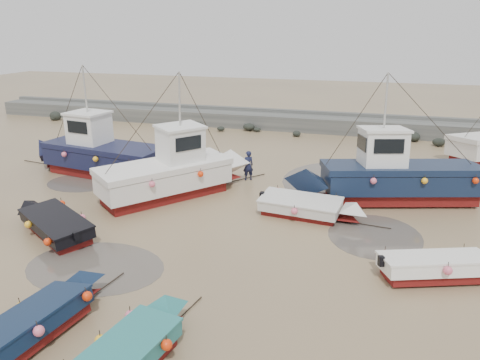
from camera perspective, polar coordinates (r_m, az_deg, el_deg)
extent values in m
plane|color=#947C56|center=(18.94, -0.89, -7.72)|extent=(120.00, 120.00, 0.00)
cube|color=#60605B|center=(39.32, 8.89, 6.79)|extent=(60.00, 2.20, 1.20)
cube|color=#60605B|center=(40.37, 9.19, 8.12)|extent=(60.00, 0.60, 0.25)
ellipsoid|color=black|center=(36.14, 16.23, 4.77)|extent=(0.84, 0.86, 0.51)
ellipsoid|color=black|center=(37.72, 20.39, 4.97)|extent=(0.98, 1.07, 0.72)
ellipsoid|color=black|center=(38.90, 1.09, 6.50)|extent=(0.99, 0.80, 0.58)
ellipsoid|color=black|center=(37.55, 27.11, 3.80)|extent=(0.54, 0.46, 0.30)
ellipsoid|color=black|center=(46.64, -21.75, 7.04)|extent=(0.65, 0.64, 0.43)
ellipsoid|color=black|center=(37.35, 23.29, 4.30)|extent=(0.61, 0.47, 0.46)
ellipsoid|color=black|center=(38.55, 2.11, 6.19)|extent=(0.61, 0.53, 0.32)
ellipsoid|color=black|center=(38.14, 25.15, 4.35)|extent=(0.67, 0.55, 0.43)
ellipsoid|color=black|center=(39.15, -5.18, 6.56)|extent=(1.09, 0.88, 0.72)
ellipsoid|color=black|center=(38.81, -2.35, 6.28)|extent=(0.65, 0.60, 0.37)
ellipsoid|color=black|center=(36.74, 23.06, 4.27)|extent=(0.88, 0.64, 0.62)
ellipsoid|color=black|center=(37.21, 6.92, 5.63)|extent=(0.64, 0.62, 0.48)
ellipsoid|color=black|center=(46.66, -21.59, 7.27)|extent=(1.10, 0.87, 0.86)
ellipsoid|color=black|center=(37.62, 20.44, 4.70)|extent=(0.55, 0.45, 0.29)
cylinder|color=#534B43|center=(18.00, -17.24, -10.07)|extent=(5.17, 5.17, 0.01)
cylinder|color=#534B43|center=(20.39, 16.12, -6.50)|extent=(3.85, 3.85, 0.01)
cylinder|color=#534B43|center=(27.48, -18.77, -0.29)|extent=(3.81, 3.81, 0.01)
cylinder|color=#534B43|center=(26.78, 12.20, -0.18)|extent=(6.50, 6.50, 0.01)
cube|color=#650B10|center=(14.84, -23.76, -16.82)|extent=(1.69, 3.30, 0.30)
cube|color=#0E1E37|center=(14.64, -23.95, -15.61)|extent=(1.95, 3.56, 0.45)
pyramid|color=#0E1E37|center=(15.58, -18.57, -10.83)|extent=(1.58, 0.91, 0.90)
cube|color=brown|center=(14.55, -24.04, -15.07)|extent=(1.58, 2.99, 0.10)
cube|color=#0E1E37|center=(14.50, -24.08, -14.77)|extent=(2.02, 3.65, 0.07)
cylinder|color=black|center=(16.59, -16.16, -12.44)|extent=(0.31, 1.99, 0.04)
sphere|color=red|center=(13.77, -22.90, -17.24)|extent=(0.30, 0.30, 0.30)
sphere|color=red|center=(15.41, -24.98, -13.50)|extent=(0.30, 0.30, 0.30)
sphere|color=red|center=(14.79, -17.73, -13.96)|extent=(0.30, 0.30, 0.30)
cube|color=#226D6D|center=(12.77, -13.75, -19.87)|extent=(1.85, 3.20, 0.45)
pyramid|color=#226D6D|center=(13.70, -8.85, -14.32)|extent=(1.48, 0.92, 0.90)
cube|color=brown|center=(12.67, -13.80, -19.28)|extent=(1.50, 2.68, 0.10)
cube|color=#226D6D|center=(12.62, -13.84, -18.96)|extent=(1.91, 3.28, 0.07)
cylinder|color=black|center=(14.78, -6.78, -15.91)|extent=(0.36, 1.98, 0.04)
sphere|color=red|center=(13.16, -16.66, -18.29)|extent=(0.30, 0.30, 0.30)
sphere|color=red|center=(12.67, -8.96, -19.28)|extent=(0.30, 0.30, 0.30)
sphere|color=red|center=(13.88, -13.24, -15.85)|extent=(0.30, 0.30, 0.30)
cube|color=#650B10|center=(17.72, 22.65, -10.65)|extent=(3.62, 2.34, 0.30)
cube|color=white|center=(17.55, 22.80, -9.57)|extent=(3.93, 2.62, 0.45)
cube|color=brown|center=(17.48, 22.86, -9.09)|extent=(3.28, 2.15, 0.10)
cube|color=white|center=(17.44, 22.90, -8.83)|extent=(4.03, 2.71, 0.07)
cube|color=black|center=(16.73, 16.92, -9.62)|extent=(0.25, 0.27, 0.35)
sphere|color=red|center=(17.61, 17.37, -8.46)|extent=(0.30, 0.30, 0.30)
sphere|color=red|center=(16.86, 24.08, -10.53)|extent=(0.30, 0.30, 0.30)
sphere|color=red|center=(18.83, 25.73, -7.71)|extent=(0.30, 0.30, 0.30)
cube|color=#650B10|center=(20.99, -21.32, -5.90)|extent=(3.93, 3.14, 0.30)
cube|color=black|center=(20.85, -21.43, -4.96)|extent=(4.30, 3.49, 0.45)
pyramid|color=black|center=(22.82, -23.71, -2.05)|extent=(1.45, 1.74, 0.90)
cube|color=brown|center=(20.79, -21.49, -4.54)|extent=(3.58, 2.88, 0.10)
cube|color=black|center=(20.75, -21.51, -4.31)|extent=(4.41, 3.60, 0.07)
cube|color=black|center=(18.94, -19.18, -6.47)|extent=(0.27, 0.28, 0.35)
cylinder|color=black|center=(24.00, -24.16, -3.55)|extent=(1.72, 1.08, 0.04)
sphere|color=red|center=(19.13, -22.29, -6.83)|extent=(0.30, 0.30, 0.30)
sphere|color=red|center=(20.63, -18.55, -4.55)|extent=(0.30, 0.30, 0.30)
sphere|color=red|center=(21.04, -24.33, -4.82)|extent=(0.30, 0.30, 0.30)
sphere|color=red|center=(22.52, -20.77, -2.88)|extent=(0.30, 0.30, 0.30)
cube|color=#650B10|center=(21.72, 7.36, -3.92)|extent=(3.47, 1.77, 0.30)
cube|color=silver|center=(21.58, 7.40, -2.99)|extent=(3.74, 2.04, 0.45)
pyramid|color=silver|center=(20.99, 13.06, -2.63)|extent=(0.89, 1.71, 0.90)
cube|color=brown|center=(21.52, 7.42, -2.58)|extent=(3.14, 1.65, 0.10)
cube|color=silver|center=(21.49, 7.43, -2.36)|extent=(3.83, 2.11, 0.07)
cube|color=black|center=(22.05, 2.75, -1.89)|extent=(0.20, 0.24, 0.35)
cylinder|color=black|center=(21.23, 15.26, -5.33)|extent=(1.99, 0.27, 0.04)
sphere|color=red|center=(22.77, 4.64, -1.46)|extent=(0.30, 0.30, 0.30)
sphere|color=red|center=(20.70, 6.68, -3.60)|extent=(0.30, 0.30, 0.30)
sphere|color=red|center=(22.10, 11.63, -2.42)|extent=(0.30, 0.30, 0.30)
cube|color=#650B10|center=(28.33, -15.96, 1.11)|extent=(6.94, 3.16, 0.55)
cube|color=#141735|center=(28.12, -16.09, 2.57)|extent=(7.48, 3.61, 0.95)
pyramid|color=#141735|center=(30.81, -22.03, 4.63)|extent=(1.80, 2.72, 1.40)
cube|color=brown|center=(28.00, -16.18, 3.59)|extent=(7.30, 3.48, 0.08)
cube|color=#141735|center=(27.96, -16.21, 3.86)|extent=(7.65, 3.68, 0.30)
cube|color=white|center=(28.40, -17.87, 5.94)|extent=(2.25, 2.06, 1.70)
cube|color=white|center=(28.23, -18.05, 7.74)|extent=(2.43, 2.23, 0.12)
cube|color=black|center=(29.05, -19.41, 6.56)|extent=(0.28, 1.50, 0.68)
cylinder|color=#B7B7B2|center=(28.04, -18.33, 10.47)|extent=(0.10, 0.10, 2.60)
cylinder|color=black|center=(32.05, -23.06, 1.85)|extent=(2.97, 0.51, 0.05)
sphere|color=#E76580|center=(25.22, -13.33, 1.86)|extent=(0.30, 0.30, 0.30)
sphere|color=#E76580|center=(28.00, -11.65, 3.61)|extent=(0.30, 0.30, 0.30)
sphere|color=#E76580|center=(26.68, -17.18, 2.43)|extent=(0.30, 0.30, 0.30)
sphere|color=#E76580|center=(29.41, -15.22, 4.04)|extent=(0.30, 0.30, 0.30)
sphere|color=#E76580|center=(28.24, -20.62, 2.92)|extent=(0.30, 0.30, 0.30)
sphere|color=#E76580|center=(30.92, -18.46, 4.42)|extent=(0.30, 0.30, 0.30)
cube|color=#650B10|center=(23.94, -9.07, -1.53)|extent=(5.23, 6.04, 0.55)
cube|color=white|center=(23.70, -9.16, 0.17)|extent=(5.77, 6.61, 0.95)
pyramid|color=white|center=(25.38, -1.52, 3.27)|extent=(2.66, 2.50, 1.40)
cube|color=brown|center=(23.55, -9.22, 1.36)|extent=(5.61, 6.43, 0.08)
cube|color=white|center=(23.51, -9.24, 1.69)|extent=(5.90, 6.75, 0.30)
cube|color=white|center=(23.66, -7.43, 4.32)|extent=(2.46, 2.55, 1.70)
cube|color=white|center=(23.46, -7.52, 6.47)|extent=(2.66, 2.75, 0.12)
cube|color=black|center=(24.09, -5.32, 5.27)|extent=(1.10, 0.85, 0.68)
cylinder|color=#B7B7B2|center=(23.22, -7.66, 9.76)|extent=(0.10, 0.10, 2.60)
cylinder|color=black|center=(26.48, 0.47, 0.09)|extent=(1.85, 2.42, 0.05)
sphere|color=#E76580|center=(23.72, -16.21, 0.58)|extent=(0.30, 0.30, 0.30)
sphere|color=#E76580|center=(21.99, -10.74, -0.39)|extent=(0.30, 0.30, 0.30)
sphere|color=#E76580|center=(24.67, -10.53, 1.69)|extent=(0.30, 0.30, 0.30)
sphere|color=#E76580|center=(23.15, -4.91, 0.83)|extent=(0.30, 0.30, 0.30)
sphere|color=#E76580|center=(25.85, -5.32, 2.68)|extent=(0.30, 0.30, 0.30)
cube|color=#650B10|center=(24.55, 18.83, -1.81)|extent=(7.28, 4.21, 0.55)
cube|color=#111D36|center=(24.31, 19.01, -0.15)|extent=(7.88, 4.75, 0.95)
pyramid|color=#111D36|center=(23.04, 9.14, 1.47)|extent=(2.15, 2.99, 1.40)
cube|color=brown|center=(24.16, 19.14, 1.00)|extent=(7.69, 4.59, 0.08)
cube|color=#111D36|center=(24.12, 19.17, 1.32)|extent=(8.06, 4.85, 0.30)
cube|color=white|center=(23.55, 17.09, 3.59)|extent=(2.46, 2.39, 1.70)
cube|color=white|center=(23.35, 17.30, 5.75)|extent=(2.66, 2.58, 0.12)
cube|color=black|center=(23.21, 14.74, 4.24)|extent=(0.52, 1.54, 0.68)
cylinder|color=#B7B7B2|center=(23.11, 17.62, 9.04)|extent=(0.10, 0.10, 2.60)
cylinder|color=black|center=(23.42, 6.14, -2.50)|extent=(2.88, 0.93, 0.05)
sphere|color=#E76580|center=(24.10, 26.84, -0.44)|extent=(0.30, 0.30, 0.30)
sphere|color=#E76580|center=(26.14, 21.75, 1.61)|extent=(0.30, 0.30, 0.30)
sphere|color=#E76580|center=(23.12, 21.63, -0.47)|extent=(0.30, 0.30, 0.30)
sphere|color=#E76580|center=(25.35, 16.79, 1.65)|extent=(0.30, 0.30, 0.30)
sphere|color=#E76580|center=(22.34, 16.00, -0.49)|extent=(0.30, 0.30, 0.30)
sphere|color=#E76580|center=(24.76, 11.56, 1.68)|extent=(0.30, 0.30, 0.30)
sphere|color=#E76580|center=(33.01, 24.59, 4.53)|extent=(0.30, 0.30, 0.30)
sphere|color=#E76580|center=(34.15, 26.73, 4.64)|extent=(0.30, 0.30, 0.30)
imported|color=#161A36|center=(26.47, 0.98, 0.01)|extent=(0.74, 0.69, 1.70)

